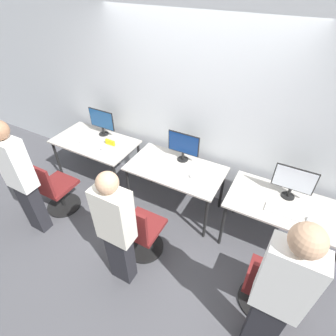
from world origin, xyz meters
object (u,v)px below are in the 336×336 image
(person_left, at_px, (20,177))
(keyboard_center, at_px, (173,170))
(mouse_right, at_px, (310,220))
(office_chair_center, at_px, (141,233))
(office_chair_right, at_px, (267,289))
(person_right, at_px, (278,294))
(monitor_left, at_px, (102,121))
(keyboard_right, at_px, (284,212))
(office_chair_left, at_px, (55,191))
(mouse_left, at_px, (103,148))
(person_center, at_px, (116,229))
(keyboard_left, at_px, (90,143))
(monitor_right, at_px, (294,181))
(monitor_center, at_px, (183,145))
(mouse_center, at_px, (192,175))

(person_left, distance_m, keyboard_center, 1.84)
(keyboard_center, relative_size, mouse_right, 4.31)
(office_chair_center, xyz_separation_m, office_chair_right, (1.46, 0.02, 0.00))
(person_right, bearing_deg, monitor_left, 153.24)
(keyboard_right, bearing_deg, office_chair_left, -166.08)
(mouse_left, xyz_separation_m, office_chair_center, (1.13, -0.77, -0.38))
(person_center, distance_m, keyboard_right, 1.80)
(keyboard_left, distance_m, office_chair_right, 2.97)
(person_left, bearing_deg, person_right, -0.30)
(mouse_right, bearing_deg, keyboard_right, -178.27)
(keyboard_left, bearing_deg, mouse_right, -0.76)
(mouse_left, bearing_deg, office_chair_center, -34.45)
(monitor_right, bearing_deg, monitor_center, 177.36)
(monitor_center, relative_size, keyboard_right, 1.15)
(monitor_right, bearing_deg, person_left, -154.41)
(office_chair_left, relative_size, mouse_center, 9.82)
(keyboard_center, distance_m, person_right, 1.89)
(mouse_right, relative_size, person_right, 0.05)
(person_left, bearing_deg, office_chair_center, 12.93)
(office_chair_left, bearing_deg, person_right, -7.40)
(person_right, bearing_deg, office_chair_center, 166.95)
(monitor_left, height_order, mouse_left, monitor_left)
(person_center, distance_m, monitor_right, 1.99)
(office_chair_center, relative_size, keyboard_right, 2.28)
(monitor_center, distance_m, office_chair_right, 1.91)
(monitor_center, bearing_deg, office_chair_center, -90.45)
(person_right, bearing_deg, keyboard_center, 142.16)
(keyboard_left, xyz_separation_m, person_left, (-0.05, -1.12, 0.15))
(keyboard_right, distance_m, person_right, 1.11)
(office_chair_left, relative_size, person_center, 0.58)
(monitor_left, relative_size, mouse_center, 4.94)
(monitor_center, relative_size, person_center, 0.29)
(monitor_left, relative_size, monitor_center, 1.00)
(keyboard_center, height_order, person_center, person_center)
(mouse_left, bearing_deg, monitor_right, 5.75)
(person_left, relative_size, mouse_right, 18.10)
(keyboard_left, xyz_separation_m, person_right, (2.87, -1.14, 0.21))
(monitor_center, relative_size, office_chair_center, 0.50)
(office_chair_right, height_order, person_right, person_right)
(keyboard_right, relative_size, office_chair_right, 0.44)
(person_center, bearing_deg, mouse_left, 134.42)
(office_chair_right, bearing_deg, monitor_right, 93.52)
(keyboard_center, xyz_separation_m, office_chair_right, (1.45, -0.78, -0.38))
(mouse_center, bearing_deg, office_chair_left, -155.30)
(office_chair_left, height_order, person_center, person_center)
(monitor_left, distance_m, person_left, 1.44)
(mouse_left, relative_size, person_center, 0.06)
(keyboard_left, bearing_deg, monitor_left, 90.00)
(keyboard_left, distance_m, office_chair_left, 0.85)
(monitor_left, distance_m, mouse_center, 1.69)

